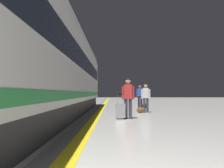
% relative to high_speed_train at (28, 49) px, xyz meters
% --- Properties ---
extents(safety_line_strip, '(0.36, 80.00, 0.01)m').
position_rel_high_speed_train_xyz_m(safety_line_strip, '(2.02, 2.80, -2.50)').
color(safety_line_strip, yellow).
rests_on(safety_line_strip, ground).
extents(tactile_edge_band, '(0.53, 80.00, 0.01)m').
position_rel_high_speed_train_xyz_m(tactile_edge_band, '(1.73, 2.80, -2.50)').
color(tactile_edge_band, slate).
rests_on(tactile_edge_band, ground).
extents(high_speed_train, '(2.94, 29.59, 4.97)m').
position_rel_high_speed_train_xyz_m(high_speed_train, '(0.00, 0.00, 0.00)').
color(high_speed_train, '#38383D').
rests_on(high_speed_train, ground).
extents(passenger_near, '(0.52, 0.23, 1.67)m').
position_rel_high_speed_train_xyz_m(passenger_near, '(3.40, 2.12, -1.53)').
color(passenger_near, '#383842').
rests_on(passenger_near, ground).
extents(suitcase_near, '(0.39, 0.26, 1.03)m').
position_rel_high_speed_train_xyz_m(suitcase_near, '(3.08, 1.99, -2.15)').
color(suitcase_near, '#9E9EA3').
rests_on(suitcase_near, ground).
extents(passenger_mid, '(0.51, 0.26, 1.68)m').
position_rel_high_speed_train_xyz_m(passenger_mid, '(4.78, 9.84, -1.53)').
color(passenger_mid, black).
rests_on(passenger_mid, ground).
extents(duffel_bag_mid, '(0.44, 0.26, 0.36)m').
position_rel_high_speed_train_xyz_m(duffel_bag_mid, '(5.10, 9.57, -2.35)').
color(duffel_bag_mid, black).
rests_on(duffel_bag_mid, ground).
extents(passenger_far, '(0.49, 0.23, 1.59)m').
position_rel_high_speed_train_xyz_m(passenger_far, '(4.59, 5.44, -1.58)').
color(passenger_far, '#383842').
rests_on(passenger_far, ground).
extents(duffel_bag_far, '(0.44, 0.26, 0.36)m').
position_rel_high_speed_train_xyz_m(duffel_bag_far, '(4.27, 5.15, -2.35)').
color(duffel_bag_far, brown).
rests_on(duffel_bag_far, ground).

